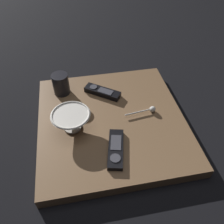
% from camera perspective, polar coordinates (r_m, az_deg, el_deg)
% --- Properties ---
extents(ground_plane, '(6.00, 6.00, 0.00)m').
position_cam_1_polar(ground_plane, '(1.01, -0.14, -3.22)').
color(ground_plane, black).
extents(table, '(0.62, 0.60, 0.05)m').
position_cam_1_polar(table, '(1.00, -0.15, -2.36)').
color(table, brown).
rests_on(table, ground).
extents(cereal_bowl, '(0.15, 0.15, 0.08)m').
position_cam_1_polar(cereal_bowl, '(0.92, -9.82, -1.96)').
color(cereal_bowl, beige).
rests_on(cereal_bowl, table).
extents(coffee_mug, '(0.11, 0.07, 0.10)m').
position_cam_1_polar(coffee_mug, '(1.09, -12.31, 6.72)').
color(coffee_mug, black).
rests_on(coffee_mug, table).
extents(teaspoon, '(0.03, 0.14, 0.03)m').
position_cam_1_polar(teaspoon, '(1.01, 9.18, 0.52)').
color(teaspoon, silver).
rests_on(teaspoon, table).
extents(tv_remote_near, '(0.18, 0.09, 0.02)m').
position_cam_1_polar(tv_remote_near, '(0.87, 0.92, -8.93)').
color(tv_remote_near, black).
rests_on(tv_remote_near, table).
extents(tv_remote_far, '(0.14, 0.16, 0.03)m').
position_cam_1_polar(tv_remote_far, '(1.08, -2.34, 4.91)').
color(tv_remote_far, black).
rests_on(tv_remote_far, table).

